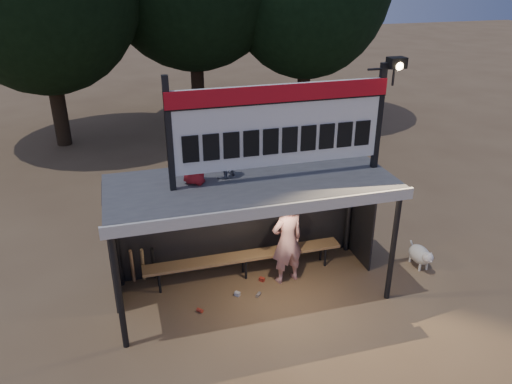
# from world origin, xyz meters

# --- Properties ---
(ground) EXTENTS (80.00, 80.00, 0.00)m
(ground) POSITION_xyz_m (0.00, 0.00, 0.00)
(ground) COLOR brown
(ground) RESTS_ON ground
(player) EXTENTS (0.73, 0.55, 1.81)m
(player) POSITION_xyz_m (0.76, 0.17, 0.90)
(player) COLOR white
(player) RESTS_ON ground
(child_a) EXTENTS (0.59, 0.57, 0.95)m
(child_a) POSITION_xyz_m (-0.43, 0.30, 2.80)
(child_a) COLOR gray
(child_a) RESTS_ON dugout_shelter
(child_b) EXTENTS (0.60, 0.57, 1.04)m
(child_b) POSITION_xyz_m (-0.95, 0.16, 2.84)
(child_b) COLOR #A4191F
(child_b) RESTS_ON dugout_shelter
(dugout_shelter) EXTENTS (5.10, 2.08, 2.32)m
(dugout_shelter) POSITION_xyz_m (0.00, 0.24, 1.85)
(dugout_shelter) COLOR #414144
(dugout_shelter) RESTS_ON ground
(scoreboard_assembly) EXTENTS (4.10, 0.27, 1.99)m
(scoreboard_assembly) POSITION_xyz_m (0.56, -0.01, 3.32)
(scoreboard_assembly) COLOR black
(scoreboard_assembly) RESTS_ON dugout_shelter
(bench) EXTENTS (4.00, 0.35, 0.48)m
(bench) POSITION_xyz_m (0.00, 0.55, 0.43)
(bench) COLOR #956F46
(bench) RESTS_ON ground
(dog) EXTENTS (0.36, 0.81, 0.49)m
(dog) POSITION_xyz_m (3.58, -0.14, 0.28)
(dog) COLOR beige
(dog) RESTS_ON ground
(bats) EXTENTS (0.48, 0.33, 0.84)m
(bats) POSITION_xyz_m (-1.97, 0.82, 0.43)
(bats) COLOR #956B45
(bats) RESTS_ON ground
(litter) EXTENTS (2.23, 1.31, 0.08)m
(litter) POSITION_xyz_m (0.02, 0.10, 0.04)
(litter) COLOR #A1291B
(litter) RESTS_ON ground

